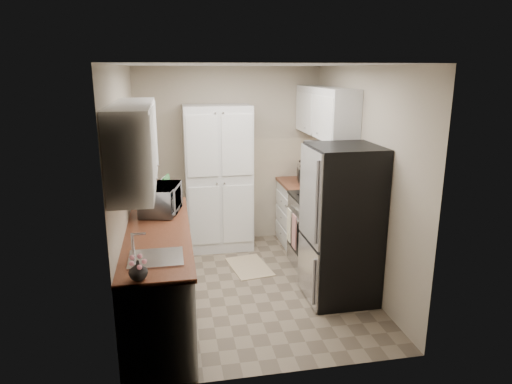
# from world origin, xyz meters

# --- Properties ---
(ground) EXTENTS (3.20, 3.20, 0.00)m
(ground) POSITION_xyz_m (0.00, 0.00, 0.00)
(ground) COLOR #7A6B56
(ground) RESTS_ON ground
(room_shell) EXTENTS (2.64, 3.24, 2.52)m
(room_shell) POSITION_xyz_m (-0.02, -0.01, 1.63)
(room_shell) COLOR beige
(room_shell) RESTS_ON ground
(pantry_cabinet) EXTENTS (0.90, 0.55, 2.00)m
(pantry_cabinet) POSITION_xyz_m (-0.20, 1.32, 1.00)
(pantry_cabinet) COLOR silver
(pantry_cabinet) RESTS_ON ground
(base_cabinet_left) EXTENTS (0.60, 2.30, 0.88)m
(base_cabinet_left) POSITION_xyz_m (-0.99, -0.43, 0.44)
(base_cabinet_left) COLOR silver
(base_cabinet_left) RESTS_ON ground
(countertop_left) EXTENTS (0.63, 2.33, 0.04)m
(countertop_left) POSITION_xyz_m (-0.99, -0.43, 0.90)
(countertop_left) COLOR brown
(countertop_left) RESTS_ON base_cabinet_left
(base_cabinet_right) EXTENTS (0.60, 0.80, 0.88)m
(base_cabinet_right) POSITION_xyz_m (0.99, 1.19, 0.44)
(base_cabinet_right) COLOR silver
(base_cabinet_right) RESTS_ON ground
(countertop_right) EXTENTS (0.63, 0.83, 0.04)m
(countertop_right) POSITION_xyz_m (0.99, 1.19, 0.90)
(countertop_right) COLOR brown
(countertop_right) RESTS_ON base_cabinet_right
(electric_range) EXTENTS (0.71, 0.78, 1.13)m
(electric_range) POSITION_xyz_m (0.97, 0.39, 0.48)
(electric_range) COLOR #B7B7BC
(electric_range) RESTS_ON ground
(refrigerator) EXTENTS (0.70, 0.72, 1.70)m
(refrigerator) POSITION_xyz_m (0.94, -0.41, 0.85)
(refrigerator) COLOR #B7B7BC
(refrigerator) RESTS_ON ground
(microwave) EXTENTS (0.49, 0.63, 0.31)m
(microwave) POSITION_xyz_m (-0.96, 0.13, 1.07)
(microwave) COLOR #B6B5BA
(microwave) RESTS_ON countertop_left
(wine_bottle) EXTENTS (0.07, 0.07, 0.27)m
(wine_bottle) POSITION_xyz_m (-1.12, 0.42, 1.05)
(wine_bottle) COLOR black
(wine_bottle) RESTS_ON countertop_left
(flower_vase) EXTENTS (0.19, 0.19, 0.15)m
(flower_vase) POSITION_xyz_m (-1.11, -1.52, 1.00)
(flower_vase) COLOR silver
(flower_vase) RESTS_ON countertop_left
(cutting_board) EXTENTS (0.08, 0.26, 0.33)m
(cutting_board) POSITION_xyz_m (-0.88, 0.52, 1.08)
(cutting_board) COLOR #3B9347
(cutting_board) RESTS_ON countertop_left
(toaster_oven) EXTENTS (0.39, 0.45, 0.23)m
(toaster_oven) POSITION_xyz_m (1.06, 1.15, 1.04)
(toaster_oven) COLOR #AFAFB4
(toaster_oven) RESTS_ON countertop_right
(fruit_basket) EXTENTS (0.34, 0.34, 0.12)m
(fruit_basket) POSITION_xyz_m (1.05, 1.17, 1.21)
(fruit_basket) COLOR #E5581D
(fruit_basket) RESTS_ON toaster_oven
(kitchen_mat) EXTENTS (0.56, 0.78, 0.01)m
(kitchen_mat) POSITION_xyz_m (0.09, 0.54, 0.01)
(kitchen_mat) COLOR #C7AF87
(kitchen_mat) RESTS_ON ground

